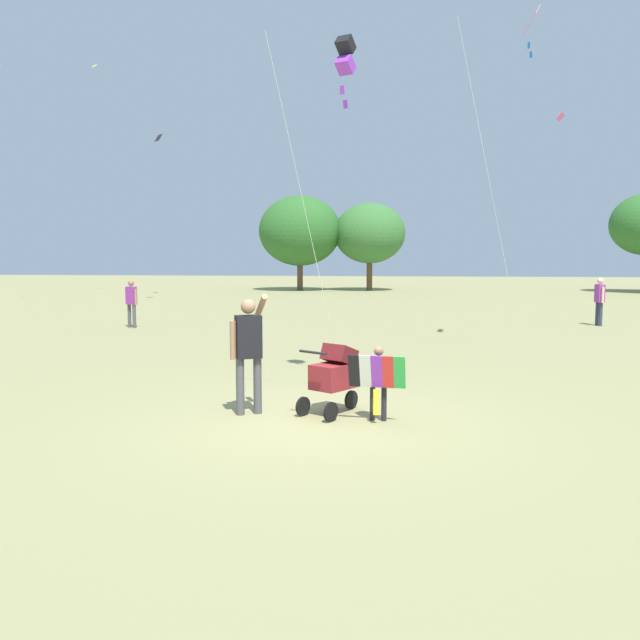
{
  "coord_description": "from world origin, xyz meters",
  "views": [
    {
      "loc": [
        1.06,
        -9.04,
        2.33
      ],
      "look_at": [
        -0.07,
        1.2,
        1.3
      ],
      "focal_mm": 37.25,
      "sensor_mm": 36.0,
      "label": 1
    }
  ],
  "objects_px": {
    "kite_orange_delta": "(528,37)",
    "person_adult_flyer": "(248,345)",
    "kite_adult_black": "(345,58)",
    "person_red_shirt": "(600,297)",
    "child_with_butterfly_kite": "(378,376)",
    "stroller": "(335,373)",
    "person_sitting_far": "(131,300)"
  },
  "relations": [
    {
      "from": "kite_orange_delta",
      "to": "stroller",
      "type": "bearing_deg",
      "value": -118.99
    },
    {
      "from": "kite_adult_black",
      "to": "person_adult_flyer",
      "type": "bearing_deg",
      "value": -121.02
    },
    {
      "from": "stroller",
      "to": "person_red_shirt",
      "type": "bearing_deg",
      "value": 59.66
    },
    {
      "from": "stroller",
      "to": "kite_adult_black",
      "type": "height_order",
      "value": "kite_adult_black"
    },
    {
      "from": "child_with_butterfly_kite",
      "to": "person_adult_flyer",
      "type": "distance_m",
      "value": 1.93
    },
    {
      "from": "child_with_butterfly_kite",
      "to": "stroller",
      "type": "distance_m",
      "value": 0.74
    },
    {
      "from": "child_with_butterfly_kite",
      "to": "kite_orange_delta",
      "type": "relative_size",
      "value": 0.13
    },
    {
      "from": "person_adult_flyer",
      "to": "kite_orange_delta",
      "type": "height_order",
      "value": "kite_orange_delta"
    },
    {
      "from": "stroller",
      "to": "person_red_shirt",
      "type": "height_order",
      "value": "person_red_shirt"
    },
    {
      "from": "person_sitting_far",
      "to": "kite_adult_black",
      "type": "bearing_deg",
      "value": -49.73
    },
    {
      "from": "child_with_butterfly_kite",
      "to": "stroller",
      "type": "bearing_deg",
      "value": 149.75
    },
    {
      "from": "person_adult_flyer",
      "to": "kite_adult_black",
      "type": "xyz_separation_m",
      "value": [
        1.23,
        2.05,
        4.56
      ]
    },
    {
      "from": "stroller",
      "to": "kite_orange_delta",
      "type": "relative_size",
      "value": 0.13
    },
    {
      "from": "child_with_butterfly_kite",
      "to": "person_red_shirt",
      "type": "distance_m",
      "value": 14.85
    },
    {
      "from": "person_adult_flyer",
      "to": "person_red_shirt",
      "type": "relative_size",
      "value": 1.13
    },
    {
      "from": "stroller",
      "to": "person_adult_flyer",
      "type": "bearing_deg",
      "value": -172.82
    },
    {
      "from": "kite_orange_delta",
      "to": "person_sitting_far",
      "type": "relative_size",
      "value": 5.41
    },
    {
      "from": "stroller",
      "to": "kite_adult_black",
      "type": "xyz_separation_m",
      "value": [
        -0.01,
        1.9,
        4.97
      ]
    },
    {
      "from": "kite_adult_black",
      "to": "kite_orange_delta",
      "type": "relative_size",
      "value": 0.73
    },
    {
      "from": "kite_adult_black",
      "to": "person_red_shirt",
      "type": "distance_m",
      "value": 14.03
    },
    {
      "from": "child_with_butterfly_kite",
      "to": "kite_orange_delta",
      "type": "xyz_separation_m",
      "value": [
        3.28,
        7.44,
        6.76
      ]
    },
    {
      "from": "child_with_butterfly_kite",
      "to": "kite_orange_delta",
      "type": "bearing_deg",
      "value": 66.22
    },
    {
      "from": "person_sitting_far",
      "to": "person_red_shirt",
      "type": "bearing_deg",
      "value": 8.54
    },
    {
      "from": "person_red_shirt",
      "to": "person_sitting_far",
      "type": "relative_size",
      "value": 1.03
    },
    {
      "from": "kite_orange_delta",
      "to": "person_red_shirt",
      "type": "bearing_deg",
      "value": 58.04
    },
    {
      "from": "kite_orange_delta",
      "to": "person_adult_flyer",
      "type": "bearing_deg",
      "value": -125.52
    },
    {
      "from": "stroller",
      "to": "person_red_shirt",
      "type": "distance_m",
      "value": 14.84
    },
    {
      "from": "stroller",
      "to": "kite_adult_black",
      "type": "distance_m",
      "value": 5.32
    },
    {
      "from": "kite_adult_black",
      "to": "stroller",
      "type": "bearing_deg",
      "value": -89.81
    },
    {
      "from": "stroller",
      "to": "person_sitting_far",
      "type": "height_order",
      "value": "person_sitting_far"
    },
    {
      "from": "person_adult_flyer",
      "to": "person_sitting_far",
      "type": "bearing_deg",
      "value": 119.69
    },
    {
      "from": "kite_orange_delta",
      "to": "kite_adult_black",
      "type": "bearing_deg",
      "value": -127.18
    }
  ]
}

